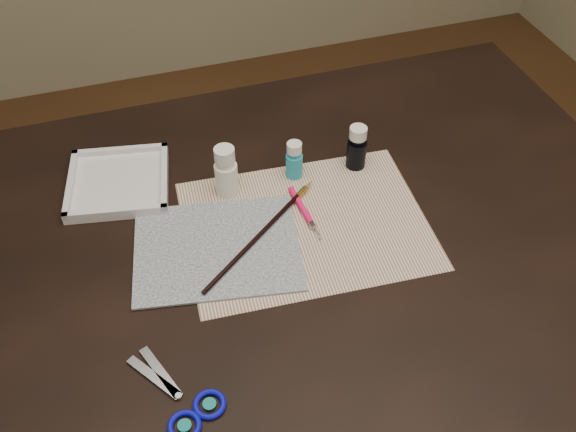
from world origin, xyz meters
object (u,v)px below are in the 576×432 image
object	(u,v)px
palette_tray	(118,182)
paint_bottle_cyan	(294,160)
paint_bottle_navy	(357,147)
paper	(306,225)
canvas	(217,248)
scissors	(168,392)
paint_bottle_white	(226,171)

from	to	relation	value
palette_tray	paint_bottle_cyan	bearing A→B (deg)	-12.65
paint_bottle_navy	paper	bearing A→B (deg)	-139.41
canvas	scissors	size ratio (longest dim) A/B	1.54
canvas	palette_tray	bearing A→B (deg)	123.05
paper	paint_bottle_navy	size ratio (longest dim) A/B	4.62
paint_bottle_white	scissors	size ratio (longest dim) A/B	0.57
paper	paint_bottle_navy	xyz separation A→B (m)	(0.14, 0.12, 0.04)
paint_bottle_navy	palette_tray	world-z (taller)	paint_bottle_navy
paint_bottle_cyan	palette_tray	xyz separation A→B (m)	(-0.31, 0.07, -0.03)
paper	canvas	world-z (taller)	canvas
canvas	paint_bottle_cyan	size ratio (longest dim) A/B	3.57
canvas	palette_tray	size ratio (longest dim) A/B	1.52
scissors	palette_tray	size ratio (longest dim) A/B	0.99
paper	paint_bottle_cyan	xyz separation A→B (m)	(0.02, 0.13, 0.04)
canvas	scissors	distance (m)	0.26
paper	canvas	distance (m)	0.16
paint_bottle_cyan	paint_bottle_navy	distance (m)	0.12
paint_bottle_cyan	scissors	world-z (taller)	paint_bottle_cyan
paper	palette_tray	size ratio (longest dim) A/B	2.31
paper	paint_bottle_white	bearing A→B (deg)	131.57
canvas	palette_tray	xyz separation A→B (m)	(-0.13, 0.20, 0.01)
scissors	palette_tray	xyz separation A→B (m)	(-0.01, 0.44, 0.01)
paint_bottle_white	palette_tray	xyz separation A→B (m)	(-0.18, 0.08, -0.04)
paper	scissors	xyz separation A→B (m)	(-0.28, -0.24, 0.00)
canvas	paint_bottle_white	distance (m)	0.15
paint_bottle_navy	palette_tray	bearing A→B (deg)	169.66
scissors	canvas	bearing A→B (deg)	-62.64
paint_bottle_navy	scissors	bearing A→B (deg)	-139.19
paper	palette_tray	distance (m)	0.35
paper	paint_bottle_navy	distance (m)	0.19
paint_bottle_white	paint_bottle_cyan	world-z (taller)	paint_bottle_white
scissors	palette_tray	world-z (taller)	palette_tray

